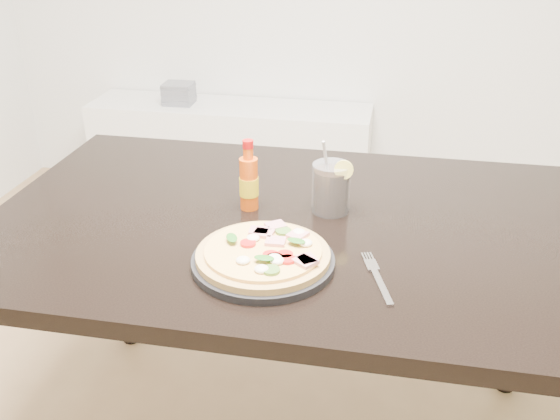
% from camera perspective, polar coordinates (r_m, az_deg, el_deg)
% --- Properties ---
extents(dining_table, '(1.40, 0.90, 0.75)m').
position_cam_1_polar(dining_table, '(1.49, 0.88, -3.60)').
color(dining_table, black).
rests_on(dining_table, ground).
extents(plate, '(0.29, 0.29, 0.02)m').
position_cam_1_polar(plate, '(1.26, -1.55, -4.72)').
color(plate, black).
rests_on(plate, dining_table).
extents(pizza, '(0.27, 0.27, 0.03)m').
position_cam_1_polar(pizza, '(1.25, -1.41, -3.95)').
color(pizza, tan).
rests_on(pizza, plate).
extents(hot_sauce_bottle, '(0.05, 0.05, 0.17)m').
position_cam_1_polar(hot_sauce_bottle, '(1.47, -2.86, 2.58)').
color(hot_sauce_bottle, '#DC4F0C').
rests_on(hot_sauce_bottle, dining_table).
extents(cola_cup, '(0.10, 0.09, 0.18)m').
position_cam_1_polar(cola_cup, '(1.46, 4.69, 1.94)').
color(cola_cup, black).
rests_on(cola_cup, dining_table).
extents(fork, '(0.07, 0.18, 0.00)m').
position_cam_1_polar(fork, '(1.24, 8.82, -5.97)').
color(fork, silver).
rests_on(fork, dining_table).
extents(media_console, '(1.40, 0.34, 0.50)m').
position_cam_1_polar(media_console, '(3.21, -4.51, 5.25)').
color(media_console, white).
rests_on(media_console, ground).
extents(cd_stack, '(0.14, 0.12, 0.10)m').
position_cam_1_polar(cd_stack, '(3.17, -9.24, 10.47)').
color(cd_stack, slate).
rests_on(cd_stack, media_console).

